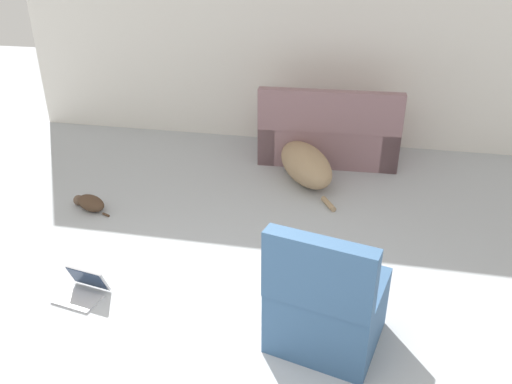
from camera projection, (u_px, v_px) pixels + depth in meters
wall_back at (277, 32)px, 6.14m from camera, size 6.72×0.06×2.76m
couch at (328, 135)px, 5.99m from camera, size 1.64×0.88×0.91m
dog at (303, 162)px, 5.52m from camera, size 0.93×1.42×0.40m
cat at (90, 203)px, 4.90m from camera, size 0.48×0.29×0.16m
laptop_open at (83, 287)px, 3.71m from camera, size 0.37×0.34×0.21m
side_chair at (326, 305)px, 3.16m from camera, size 0.79×0.76×0.90m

